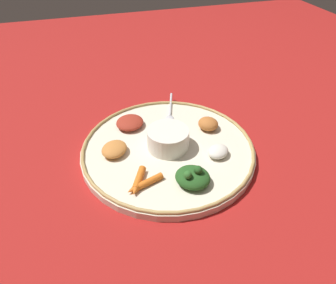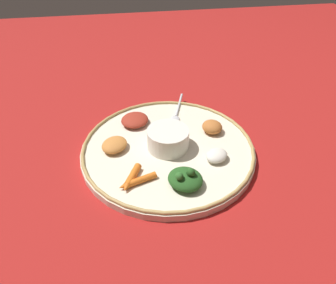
{
  "view_description": "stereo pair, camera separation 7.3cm",
  "coord_description": "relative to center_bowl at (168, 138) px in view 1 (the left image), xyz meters",
  "views": [
    {
      "loc": [
        0.55,
        -0.16,
        0.49
      ],
      "look_at": [
        0.0,
        0.0,
        0.03
      ],
      "focal_mm": 32.88,
      "sensor_mm": 36.0,
      "label": 1
    },
    {
      "loc": [
        0.57,
        -0.09,
        0.49
      ],
      "look_at": [
        0.0,
        0.0,
        0.03
      ],
      "focal_mm": 32.88,
      "sensor_mm": 36.0,
      "label": 2
    }
  ],
  "objects": [
    {
      "name": "mound_beet",
      "position": [
        -0.11,
        -0.07,
        -0.01
      ],
      "size": [
        0.1,
        0.1,
        0.02
      ],
      "primitive_type": "ellipsoid",
      "rotation": [
        0.0,
        0.0,
        2.37
      ],
      "color": "maroon",
      "rests_on": "platter"
    },
    {
      "name": "ground_plane",
      "position": [
        0.0,
        0.0,
        -0.04
      ],
      "size": [
        2.4,
        2.4,
        0.0
      ],
      "primitive_type": "plane",
      "color": "maroon"
    },
    {
      "name": "spoon",
      "position": [
        -0.14,
        0.05,
        -0.02
      ],
      "size": [
        0.15,
        0.06,
        0.01
      ],
      "color": "silver",
      "rests_on": "platter"
    },
    {
      "name": "carrot_outer",
      "position": [
        0.11,
        -0.08,
        -0.02
      ],
      "size": [
        0.04,
        0.08,
        0.01
      ],
      "color": "orange",
      "rests_on": "platter"
    },
    {
      "name": "mound_squash",
      "position": [
        -0.01,
        -0.13,
        -0.01
      ],
      "size": [
        0.09,
        0.08,
        0.02
      ],
      "primitive_type": "ellipsoid",
      "rotation": [
        0.0,
        0.0,
        2.5
      ],
      "color": "#C67A38",
      "rests_on": "platter"
    },
    {
      "name": "carrot_near_spoon",
      "position": [
        0.1,
        -0.09,
        -0.02
      ],
      "size": [
        0.08,
        0.05,
        0.02
      ],
      "color": "orange",
      "rests_on": "platter"
    },
    {
      "name": "platter_rim",
      "position": [
        0.0,
        0.0,
        -0.02
      ],
      "size": [
        0.41,
        0.41,
        0.01
      ],
      "primitive_type": "torus",
      "color": "tan",
      "rests_on": "platter"
    },
    {
      "name": "mound_chickpea",
      "position": [
        -0.04,
        0.12,
        -0.01
      ],
      "size": [
        0.07,
        0.07,
        0.03
      ],
      "primitive_type": "ellipsoid",
      "rotation": [
        0.0,
        0.0,
        0.56
      ],
      "color": "#B2662D",
      "rests_on": "platter"
    },
    {
      "name": "center_bowl",
      "position": [
        0.0,
        0.0,
        0.0
      ],
      "size": [
        0.1,
        0.1,
        0.05
      ],
      "color": "silver",
      "rests_on": "platter"
    },
    {
      "name": "mound_rice_white",
      "position": [
        0.06,
        0.1,
        -0.01
      ],
      "size": [
        0.06,
        0.07,
        0.02
      ],
      "primitive_type": "ellipsoid",
      "rotation": [
        0.0,
        0.0,
        2.08
      ],
      "color": "silver",
      "rests_on": "platter"
    },
    {
      "name": "greens_pile",
      "position": [
        0.13,
        0.02,
        -0.01
      ],
      "size": [
        0.1,
        0.1,
        0.05
      ],
      "color": "#23511E",
      "rests_on": "platter"
    },
    {
      "name": "platter",
      "position": [
        0.0,
        0.0,
        -0.04
      ],
      "size": [
        0.42,
        0.42,
        0.02
      ],
      "primitive_type": "cylinder",
      "color": "beige",
      "rests_on": "ground_plane"
    }
  ]
}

